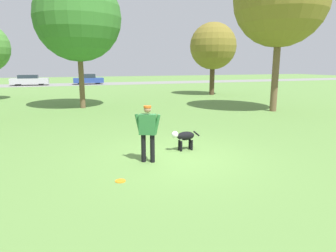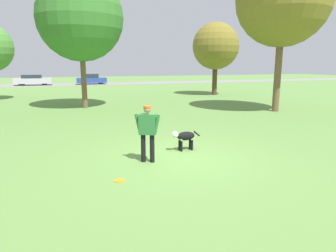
{
  "view_description": "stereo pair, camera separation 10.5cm",
  "coord_description": "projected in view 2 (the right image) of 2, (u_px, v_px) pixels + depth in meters",
  "views": [
    {
      "loc": [
        -3.06,
        -7.72,
        2.67
      ],
      "look_at": [
        -0.19,
        0.32,
        0.9
      ],
      "focal_mm": 32.0,
      "sensor_mm": 36.0,
      "label": 1
    },
    {
      "loc": [
        -2.96,
        -7.76,
        2.67
      ],
      "look_at": [
        -0.19,
        0.32,
        0.9
      ],
      "focal_mm": 32.0,
      "sensor_mm": 36.0,
      "label": 2
    }
  ],
  "objects": [
    {
      "name": "tree_mid_center",
      "position": [
        80.0,
        18.0,
        17.6
      ],
      "size": [
        5.07,
        5.07,
        7.87
      ],
      "color": "brown",
      "rests_on": "ground_plane"
    },
    {
      "name": "dog",
      "position": [
        184.0,
        137.0,
        9.36
      ],
      "size": [
        0.97,
        0.31,
        0.64
      ],
      "rotation": [
        0.0,
        0.0,
        3.19
      ],
      "color": "black",
      "rests_on": "ground_plane"
    },
    {
      "name": "person",
      "position": [
        147.0,
        129.0,
        8.15
      ],
      "size": [
        0.67,
        0.41,
        1.58
      ],
      "rotation": [
        0.0,
        0.0,
        -0.48
      ],
      "color": "black",
      "rests_on": "ground_plane"
    },
    {
      "name": "far_road_strip",
      "position": [
        88.0,
        84.0,
        40.82
      ],
      "size": [
        120.0,
        6.0,
        0.01
      ],
      "color": "gray",
      "rests_on": "ground_plane"
    },
    {
      "name": "tree_far_right",
      "position": [
        216.0,
        46.0,
        25.77
      ],
      "size": [
        4.0,
        4.0,
        6.2
      ],
      "color": "#4C3826",
      "rests_on": "ground_plane"
    },
    {
      "name": "ground_plane",
      "position": [
        178.0,
        158.0,
        8.67
      ],
      "size": [
        120.0,
        120.0,
        0.0
      ],
      "primitive_type": "plane",
      "color": "#608C42"
    },
    {
      "name": "parked_car_blue",
      "position": [
        91.0,
        79.0,
        40.54
      ],
      "size": [
        3.94,
        1.89,
        1.39
      ],
      "rotation": [
        0.0,
        0.0,
        -0.02
      ],
      "color": "#284293",
      "rests_on": "ground_plane"
    },
    {
      "name": "parked_car_silver",
      "position": [
        33.0,
        80.0,
        38.33
      ],
      "size": [
        4.56,
        1.76,
        1.35
      ],
      "rotation": [
        0.0,
        0.0,
        -0.02
      ],
      "color": "#B7B7BC",
      "rests_on": "ground_plane"
    },
    {
      "name": "frisbee",
      "position": [
        119.0,
        181.0,
        6.96
      ],
      "size": [
        0.25,
        0.25,
        0.02
      ],
      "color": "orange",
      "rests_on": "ground_plane"
    }
  ]
}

